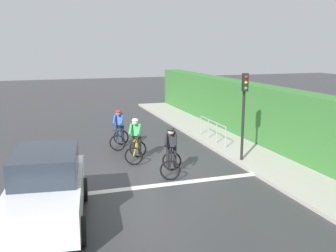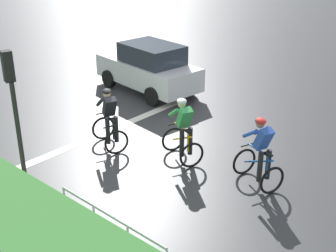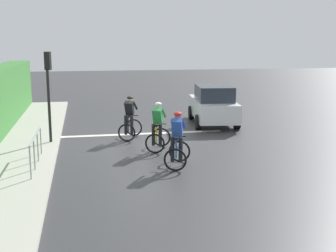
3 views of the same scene
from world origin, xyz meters
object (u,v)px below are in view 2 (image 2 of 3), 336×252
object	(u,v)px
cyclist_lead	(260,154)
pedestrian_railing_kerbside	(110,227)
cyclist_second	(183,131)
cyclist_mid	(109,120)
car_white	(149,68)
traffic_light_near_crossing	(14,104)

from	to	relation	value
cyclist_lead	pedestrian_railing_kerbside	world-z (taller)	cyclist_lead
pedestrian_railing_kerbside	cyclist_second	bearing A→B (deg)	-158.09
cyclist_mid	car_white	world-z (taller)	car_white
traffic_light_near_crossing	cyclist_lead	bearing A→B (deg)	136.56
cyclist_second	car_white	world-z (taller)	car_white
cyclist_mid	cyclist_second	bearing A→B (deg)	111.07
cyclist_mid	pedestrian_railing_kerbside	bearing A→B (deg)	48.22
cyclist_mid	cyclist_lead	bearing A→B (deg)	103.41
cyclist_lead	car_white	distance (m)	7.13
traffic_light_near_crossing	pedestrian_railing_kerbside	bearing A→B (deg)	85.88
traffic_light_near_crossing	pedestrian_railing_kerbside	distance (m)	3.45
car_white	traffic_light_near_crossing	xyz separation A→B (m)	(6.94, 2.76, 1.35)
cyclist_mid	car_white	distance (m)	4.67
car_white	cyclist_lead	bearing A→B (deg)	64.65
cyclist_lead	pedestrian_railing_kerbside	xyz separation A→B (m)	(4.11, -0.56, -0.04)
cyclist_mid	traffic_light_near_crossing	xyz separation A→B (m)	(2.91, 0.39, 1.43)
cyclist_second	traffic_light_near_crossing	xyz separation A→B (m)	(3.66, -1.56, 1.43)
cyclist_second	pedestrian_railing_kerbside	size ratio (longest dim) A/B	0.61
cyclist_mid	pedestrian_railing_kerbside	world-z (taller)	cyclist_mid
cyclist_lead	cyclist_second	size ratio (longest dim) A/B	1.00
car_white	pedestrian_railing_kerbside	bearing A→B (deg)	39.41
cyclist_lead	pedestrian_railing_kerbside	size ratio (longest dim) A/B	0.61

